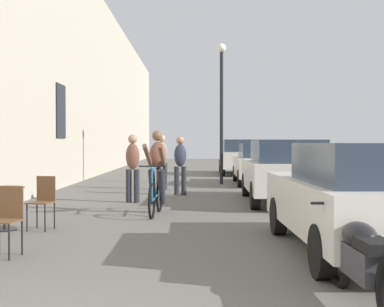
# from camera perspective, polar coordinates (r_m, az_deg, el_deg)

# --- Properties ---
(building_facade_left) EXTENTS (0.54, 68.00, 8.18)m
(building_facade_left) POSITION_cam_1_polar(r_m,az_deg,el_deg) (17.57, -14.58, 9.78)
(building_facade_left) COLOR #B7AD99
(building_facade_left) RESTS_ON ground_plane
(cafe_chair_mid_toward_street) EXTENTS (0.44, 0.44, 0.89)m
(cafe_chair_mid_toward_street) POSITION_cam_1_polar(r_m,az_deg,el_deg) (7.17, -19.29, -6.40)
(cafe_chair_mid_toward_street) COLOR black
(cafe_chair_mid_toward_street) RESTS_ON ground_plane
(cafe_table_far) EXTENTS (0.64, 0.64, 0.72)m
(cafe_table_far) POSITION_cam_1_polar(r_m,az_deg,el_deg) (9.27, -19.53, -4.67)
(cafe_table_far) COLOR black
(cafe_table_far) RESTS_ON ground_plane
(cafe_chair_far_toward_street) EXTENTS (0.45, 0.45, 0.89)m
(cafe_chair_far_toward_street) POSITION_cam_1_polar(r_m,az_deg,el_deg) (9.15, -15.70, -4.74)
(cafe_chair_far_toward_street) COLOR black
(cafe_chair_far_toward_street) RESTS_ON ground_plane
(cyclist_on_bicycle) EXTENTS (0.52, 1.76, 1.74)m
(cyclist_on_bicycle) POSITION_cam_1_polar(r_m,az_deg,el_deg) (10.70, -3.68, -2.27)
(cyclist_on_bicycle) COLOR black
(cyclist_on_bicycle) RESTS_ON ground_plane
(pedestrian_near) EXTENTS (0.38, 0.30, 1.65)m
(pedestrian_near) POSITION_cam_1_polar(r_m,az_deg,el_deg) (12.78, -6.28, -1.17)
(pedestrian_near) COLOR #26262D
(pedestrian_near) RESTS_ON ground_plane
(pedestrian_mid) EXTENTS (0.37, 0.28, 1.63)m
(pedestrian_mid) POSITION_cam_1_polar(r_m,az_deg,el_deg) (14.48, -1.09, -0.94)
(pedestrian_mid) COLOR #26262D
(pedestrian_mid) RESTS_ON ground_plane
(pedestrian_far) EXTENTS (0.37, 0.28, 1.70)m
(pedestrian_far) POSITION_cam_1_polar(r_m,az_deg,el_deg) (16.25, -3.11, -0.56)
(pedestrian_far) COLOR #26262D
(pedestrian_far) RESTS_ON ground_plane
(street_lamp) EXTENTS (0.32, 0.32, 4.90)m
(street_lamp) POSITION_cam_1_polar(r_m,az_deg,el_deg) (18.36, 3.42, 6.36)
(street_lamp) COLOR black
(street_lamp) RESTS_ON ground_plane
(parked_car_nearest) EXTENTS (1.76, 4.10, 1.45)m
(parked_car_nearest) POSITION_cam_1_polar(r_m,az_deg,el_deg) (7.17, 17.71, -4.50)
(parked_car_nearest) COLOR beige
(parked_car_nearest) RESTS_ON ground_plane
(parked_car_second) EXTENTS (1.92, 4.33, 1.52)m
(parked_car_second) POSITION_cam_1_polar(r_m,az_deg,el_deg) (12.84, 10.17, -1.81)
(parked_car_second) COLOR beige
(parked_car_second) RESTS_ON ground_plane
(parked_car_third) EXTENTS (1.78, 4.05, 1.43)m
(parked_car_third) POSITION_cam_1_polar(r_m,az_deg,el_deg) (18.41, 7.58, -1.04)
(parked_car_third) COLOR beige
(parked_car_third) RESTS_ON ground_plane
(parked_car_fourth) EXTENTS (2.01, 4.52, 1.59)m
(parked_car_fourth) POSITION_cam_1_polar(r_m,az_deg,el_deg) (24.11, 5.47, -0.31)
(parked_car_fourth) COLOR beige
(parked_car_fourth) RESTS_ON ground_plane
(parked_motorcycle) EXTENTS (0.62, 2.15, 0.92)m
(parked_motorcycle) POSITION_cam_1_polar(r_m,az_deg,el_deg) (4.95, 18.38, -11.14)
(parked_motorcycle) COLOR black
(parked_motorcycle) RESTS_ON ground_plane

